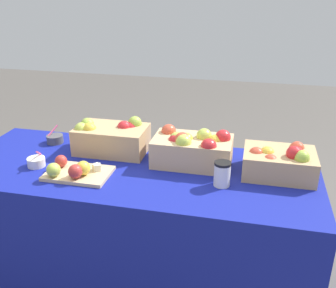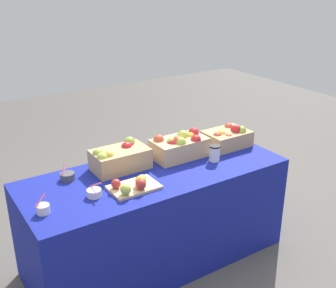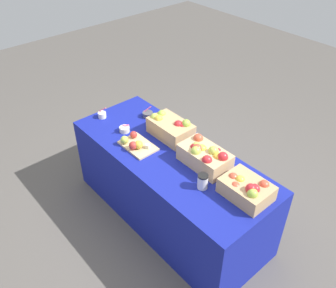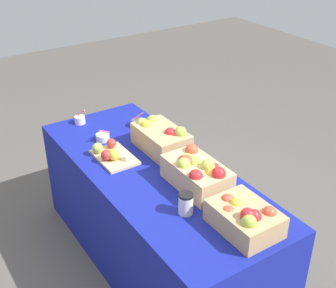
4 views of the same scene
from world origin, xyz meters
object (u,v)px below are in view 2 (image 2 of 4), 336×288
Objects in this scene: apple_crate_left at (227,137)px; apple_crate_middle at (180,146)px; cutting_board_front at (133,186)px; sample_bowl_mid at (43,209)px; sample_bowl_near at (67,176)px; coffee_cup at (215,153)px; sample_bowl_far at (94,193)px; apple_crate_right at (120,158)px.

apple_crate_middle reaches higher than apple_crate_left.
apple_crate_middle reaches higher than cutting_board_front.
sample_bowl_mid is at bearing -168.10° from apple_crate_middle.
cutting_board_front is 0.48m from sample_bowl_near.
sample_bowl_far is at bearing -179.28° from coffee_cup.
coffee_cup is (0.65, -0.26, -0.02)m from apple_crate_right.
apple_crate_right reaches higher than sample_bowl_far.
coffee_cup is at bearing -21.71° from apple_crate_right.
sample_bowl_far is at bearing -79.49° from sample_bowl_near.
apple_crate_middle is at bearing -6.98° from apple_crate_right.
apple_crate_middle is at bearing 131.20° from coffee_cup.
apple_crate_left is 1.10× the size of cutting_board_front.
apple_crate_middle is 1.04× the size of apple_crate_right.
coffee_cup is at bearing -16.28° from sample_bowl_near.
cutting_board_front is at bearing -174.28° from coffee_cup.
sample_bowl_mid is at bearing -129.06° from sample_bowl_near.
cutting_board_front is at bearing -153.45° from apple_crate_middle.
apple_crate_right is 3.75× the size of sample_bowl_far.
coffee_cup is at bearing -147.51° from apple_crate_left.
apple_crate_right reaches higher than sample_bowl_mid.
sample_bowl_far is (-0.80, -0.21, -0.07)m from apple_crate_middle.
apple_crate_middle reaches higher than coffee_cup.
sample_bowl_near is (-0.38, 0.04, -0.06)m from apple_crate_right.
sample_bowl_near is 0.32m from sample_bowl_far.
apple_crate_middle is 0.48m from apple_crate_right.
coffee_cup reaches higher than sample_bowl_mid.
sample_bowl_mid is 0.92× the size of coffee_cup.
sample_bowl_far is (-1.24, -0.18, -0.05)m from apple_crate_left.
cutting_board_front is 0.73m from coffee_cup.
apple_crate_left reaches higher than sample_bowl_far.
apple_crate_left is at bearing 8.39° from sample_bowl_far.
sample_bowl_near is at bearing 173.37° from apple_crate_middle.
cutting_board_front is at bearing -166.24° from apple_crate_left.
apple_crate_middle is 4.05× the size of sample_bowl_near.
apple_crate_middle is 1.15m from sample_bowl_mid.
sample_bowl_far is (-0.32, -0.27, -0.06)m from apple_crate_right.
apple_crate_right is 0.35m from cutting_board_front.
sample_bowl_mid is (-0.58, 0.04, -0.00)m from cutting_board_front.
apple_crate_middle is at bearing -6.63° from sample_bowl_near.
apple_crate_middle is 0.86m from sample_bowl_near.
sample_bowl_near is at bearing 100.51° from sample_bowl_far.
apple_crate_middle is 3.39× the size of coffee_cup.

